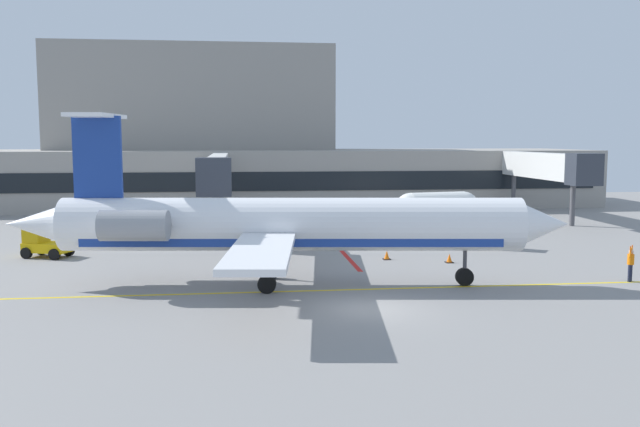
# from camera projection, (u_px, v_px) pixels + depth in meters

# --- Properties ---
(ground) EXTENTS (120.00, 120.00, 0.11)m
(ground) POSITION_uv_depth(u_px,v_px,m) (371.00, 310.00, 29.76)
(ground) COLOR gray
(terminal_building) EXTENTS (77.88, 17.17, 17.78)m
(terminal_building) POSITION_uv_depth(u_px,v_px,m) (225.00, 150.00, 76.66)
(terminal_building) COLOR gray
(terminal_building) RESTS_ON ground
(jet_bridge_west) EXTENTS (2.40, 16.75, 6.23)m
(jet_bridge_west) POSITION_uv_depth(u_px,v_px,m) (548.00, 167.00, 62.43)
(jet_bridge_west) COLOR silver
(jet_bridge_west) RESTS_ON ground
(jet_bridge_east) EXTENTS (2.40, 22.30, 6.13)m
(jet_bridge_east) POSITION_uv_depth(u_px,v_px,m) (218.00, 171.00, 56.07)
(jet_bridge_east) COLOR silver
(jet_bridge_east) RESTS_ON ground
(regional_jet) EXTENTS (28.49, 21.24, 8.66)m
(regional_jet) POSITION_uv_depth(u_px,v_px,m) (282.00, 225.00, 34.17)
(regional_jet) COLOR white
(regional_jet) RESTS_ON ground
(baggage_tug) EXTENTS (3.28, 3.58, 2.23)m
(baggage_tug) POSITION_uv_depth(u_px,v_px,m) (489.00, 233.00, 46.57)
(baggage_tug) COLOR silver
(baggage_tug) RESTS_ON ground
(pushback_tractor) EXTENTS (3.18, 2.59, 1.97)m
(pushback_tractor) POSITION_uv_depth(u_px,v_px,m) (44.00, 243.00, 42.68)
(pushback_tractor) COLOR #E5B20C
(pushback_tractor) RESTS_ON ground
(fuel_tank) EXTENTS (7.54, 3.53, 2.92)m
(fuel_tank) POSITION_uv_depth(u_px,v_px,m) (437.00, 207.00, 57.64)
(fuel_tank) COLOR white
(fuel_tank) RESTS_ON ground
(marshaller) EXTENTS (0.63, 0.67, 1.90)m
(marshaller) POSITION_uv_depth(u_px,v_px,m) (631.00, 264.00, 35.36)
(marshaller) COLOR #191E33
(marshaller) RESTS_ON ground
(safety_cone_alpha) EXTENTS (0.47, 0.47, 0.55)m
(safety_cone_alpha) POSITION_uv_depth(u_px,v_px,m) (387.00, 256.00, 41.89)
(safety_cone_alpha) COLOR orange
(safety_cone_alpha) RESTS_ON ground
(safety_cone_bravo) EXTENTS (0.47, 0.47, 0.55)m
(safety_cone_bravo) POSITION_uv_depth(u_px,v_px,m) (449.00, 259.00, 40.83)
(safety_cone_bravo) COLOR orange
(safety_cone_bravo) RESTS_ON ground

